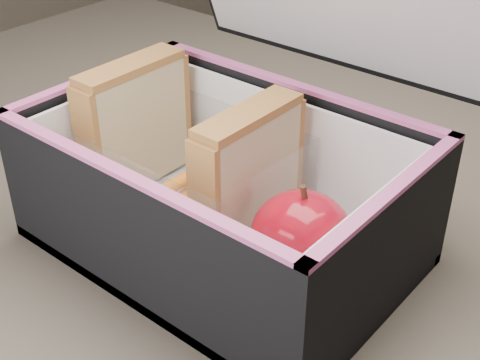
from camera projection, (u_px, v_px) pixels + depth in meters
name	position (u px, v px, depth m)	size (l,w,h in m)	color
kitchen_table	(255.00, 311.00, 0.62)	(1.20, 0.80, 0.75)	#52483F
lunch_bag	(226.00, 180.00, 0.52)	(0.29, 0.26, 0.29)	black
plastic_tub	(189.00, 171.00, 0.56)	(0.17, 0.12, 0.07)	white
sandwich_left	(135.00, 124.00, 0.58)	(0.03, 0.10, 0.11)	tan
sandwich_right	(248.00, 175.00, 0.51)	(0.03, 0.10, 0.11)	tan
carrot_sticks	(191.00, 192.00, 0.56)	(0.03, 0.13, 0.03)	orange
paper_napkin	(304.00, 275.00, 0.50)	(0.07, 0.07, 0.01)	white
red_apple	(301.00, 238.00, 0.47)	(0.09, 0.09, 0.08)	maroon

